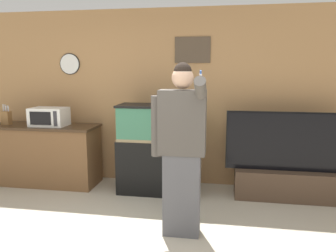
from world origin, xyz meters
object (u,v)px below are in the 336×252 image
Objects in this scene: microwave at (49,117)px; aquarium_on_stand at (158,149)px; counter_island at (44,154)px; person_standing at (181,148)px; tv_on_stand at (286,174)px; knife_block at (6,118)px.

microwave is 0.42× the size of aquarium_on_stand.
counter_island is 2.60m from person_standing.
tv_on_stand is 0.91× the size of person_standing.
counter_island is at bearing 179.63° from tv_on_stand.
tv_on_stand is (1.75, 0.04, -0.28)m from aquarium_on_stand.
aquarium_on_stand is (2.32, -0.01, -0.39)m from knife_block.
knife_block is (-0.55, -0.05, 0.56)m from counter_island.
knife_block is 0.25× the size of aquarium_on_stand.
person_standing is (-1.27, -1.19, 0.59)m from tv_on_stand.
microwave is (0.13, -0.03, 0.58)m from counter_island.
knife_block is at bearing -178.13° from microwave.
microwave is 2.42m from person_standing.
person_standing reaches higher than aquarium_on_stand.
knife_block is at bearing 157.39° from person_standing.
aquarium_on_stand is at bearing -1.24° from microwave.
counter_island is 3.52m from tv_on_stand.
tv_on_stand is at bearing 1.32° from aquarium_on_stand.
person_standing reaches higher than counter_island.
tv_on_stand is at bearing 0.08° from microwave.
person_standing is (2.11, -1.19, -0.10)m from microwave.
person_standing reaches higher than microwave.
microwave is 0.68m from knife_block.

